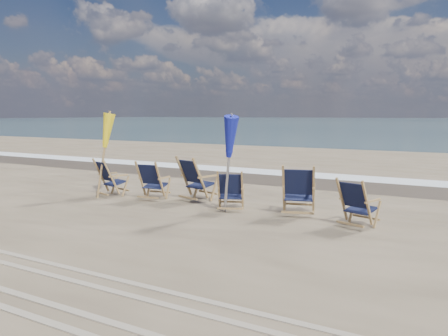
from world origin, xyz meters
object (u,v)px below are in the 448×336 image
object	(u,v)px
beach_chair_2	(201,180)
beach_chair_3	(242,191)
beach_chair_4	(314,191)
umbrella_blue	(228,139)
beach_chair_1	(160,181)
beach_chair_5	(367,205)
umbrella_yellow	(102,134)
beach_chair_0	(111,179)

from	to	relation	value
beach_chair_2	beach_chair_3	bearing A→B (deg)	-178.99
beach_chair_4	umbrella_blue	size ratio (longest dim) A/B	0.52
beach_chair_2	beach_chair_1	bearing A→B (deg)	31.74
beach_chair_4	beach_chair_1	bearing A→B (deg)	-13.11
beach_chair_5	umbrella_yellow	xyz separation A→B (m)	(-6.43, 0.09, 1.12)
beach_chair_2	beach_chair_3	distance (m)	1.31
beach_chair_0	beach_chair_5	world-z (taller)	beach_chair_0
beach_chair_3	beach_chair_0	bearing A→B (deg)	-19.52
beach_chair_4	umbrella_yellow	world-z (taller)	umbrella_yellow
beach_chair_4	umbrella_blue	xyz separation A→B (m)	(-1.65, -0.60, 1.03)
beach_chair_1	beach_chair_2	distance (m)	1.01
beach_chair_3	beach_chair_5	xyz separation A→B (m)	(2.64, -0.29, 0.01)
beach_chair_1	umbrella_blue	distance (m)	2.37
beach_chair_2	umbrella_blue	size ratio (longest dim) A/B	0.52
beach_chair_1	umbrella_blue	size ratio (longest dim) A/B	0.46
beach_chair_3	beach_chair_4	xyz separation A→B (m)	(1.48, 0.26, 0.09)
beach_chair_1	beach_chair_2	world-z (taller)	beach_chair_2
beach_chair_4	umbrella_yellow	xyz separation A→B (m)	(-5.27, -0.46, 1.05)
beach_chair_5	umbrella_yellow	distance (m)	6.53
beach_chair_4	beach_chair_5	size ratio (longest dim) A/B	1.16
beach_chair_3	umbrella_yellow	world-z (taller)	umbrella_yellow
beach_chair_1	beach_chair_4	xyz separation A→B (m)	(3.72, 0.19, 0.05)
umbrella_blue	beach_chair_4	bearing A→B (deg)	19.99
beach_chair_0	umbrella_yellow	xyz separation A→B (m)	(-0.26, -0.00, 1.10)
beach_chair_2	beach_chair_5	world-z (taller)	beach_chair_2
umbrella_yellow	umbrella_blue	size ratio (longest dim) A/B	1.01
beach_chair_1	beach_chair_5	distance (m)	4.89
umbrella_yellow	beach_chair_3	bearing A→B (deg)	3.09
beach_chair_3	umbrella_yellow	size ratio (longest dim) A/B	0.43
umbrella_blue	beach_chair_0	bearing A→B (deg)	177.66
umbrella_yellow	beach_chair_1	bearing A→B (deg)	10.04
umbrella_blue	beach_chair_1	bearing A→B (deg)	168.78
beach_chair_1	beach_chair_4	size ratio (longest dim) A/B	0.90
beach_chair_2	umbrella_yellow	world-z (taller)	umbrella_yellow
beach_chair_3	beach_chair_2	bearing A→B (deg)	-37.99
beach_chair_3	beach_chair_5	world-z (taller)	beach_chair_5
beach_chair_1	beach_chair_5	xyz separation A→B (m)	(4.88, -0.36, -0.02)
beach_chair_1	beach_chair_5	bearing A→B (deg)	168.81
beach_chair_3	beach_chair_4	distance (m)	1.51
beach_chair_3	umbrella_blue	xyz separation A→B (m)	(-0.17, -0.34, 1.12)
beach_chair_3	umbrella_yellow	bearing A→B (deg)	-19.72
beach_chair_0	umbrella_blue	size ratio (longest dim) A/B	0.47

